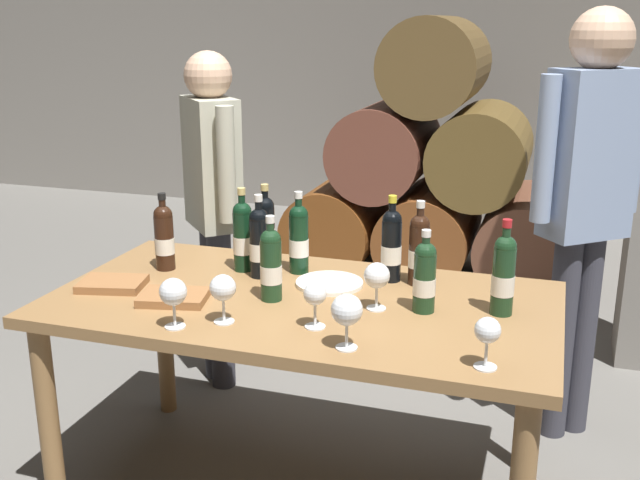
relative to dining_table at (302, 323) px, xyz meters
name	(u,v)px	position (x,y,z in m)	size (l,w,h in m)	color
cellar_back_wall	(469,53)	(0.00, 4.20, 0.73)	(10.00, 0.24, 2.80)	gray
barrel_stack	(432,178)	(0.00, 2.60, -0.01)	(1.86, 0.90, 1.69)	brown
dining_table	(302,323)	(0.00, 0.00, 0.00)	(1.70, 0.90, 0.76)	olive
wine_bottle_0	(503,274)	(0.65, 0.07, 0.23)	(0.07, 0.07, 0.31)	#19381E
wine_bottle_1	(265,228)	(-0.27, 0.35, 0.22)	(0.07, 0.07, 0.30)	black
wine_bottle_2	(425,276)	(0.41, 0.01, 0.21)	(0.07, 0.07, 0.27)	#19381E
wine_bottle_3	(419,249)	(0.35, 0.27, 0.22)	(0.07, 0.07, 0.30)	black
wine_bottle_4	(271,264)	(-0.09, -0.04, 0.22)	(0.07, 0.07, 0.29)	#19381E
wine_bottle_5	(243,235)	(-0.31, 0.21, 0.23)	(0.07, 0.07, 0.32)	black
wine_bottle_6	(391,245)	(0.24, 0.27, 0.23)	(0.07, 0.07, 0.31)	black
wine_bottle_7	(259,242)	(-0.22, 0.17, 0.22)	(0.07, 0.07, 0.31)	black
wine_bottle_8	(164,237)	(-0.59, 0.14, 0.22)	(0.07, 0.07, 0.29)	black
wine_bottle_9	(299,238)	(-0.10, 0.26, 0.22)	(0.07, 0.07, 0.31)	black
wine_glass_0	(173,293)	(-0.29, -0.35, 0.20)	(0.08, 0.08, 0.16)	white
wine_glass_1	(347,311)	(0.25, -0.34, 0.21)	(0.09, 0.09, 0.16)	white
wine_glass_2	(488,332)	(0.65, -0.34, 0.20)	(0.07, 0.07, 0.15)	white
wine_glass_3	(377,277)	(0.26, -0.02, 0.20)	(0.08, 0.08, 0.16)	white
wine_glass_4	(223,289)	(-0.16, -0.27, 0.20)	(0.08, 0.08, 0.16)	white
wine_glass_5	(315,296)	(0.12, -0.22, 0.20)	(0.07, 0.07, 0.15)	white
tasting_notebook	(174,297)	(-0.40, -0.16, 0.11)	(0.22, 0.16, 0.03)	#936038
leather_ledger	(112,284)	(-0.67, -0.11, 0.11)	(0.22, 0.16, 0.03)	#936038
serving_plate	(329,283)	(0.05, 0.16, 0.10)	(0.24, 0.24, 0.01)	white
sommelier_presenting	(587,188)	(0.90, 0.75, 0.37)	(0.40, 0.35, 1.72)	#383842
taster_seated_left	(213,193)	(-0.67, 0.72, 0.25)	(0.36, 0.38, 1.54)	#383842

